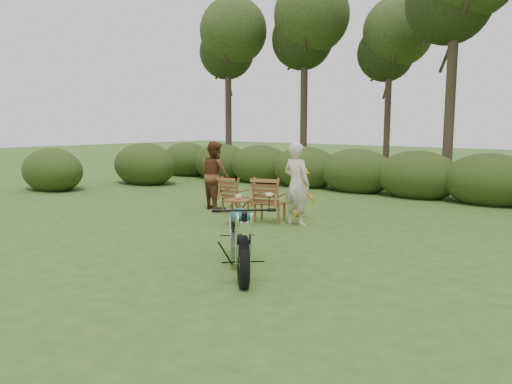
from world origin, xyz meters
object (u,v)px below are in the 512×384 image
Objects in this scene: lawn_chair_left at (236,212)px; child at (300,217)px; motorcycle at (240,268)px; adult_a at (296,225)px; lawn_chair_right at (270,221)px; side_table at (238,212)px; cup at (239,197)px; adult_b at (215,209)px.

child reaches higher than lawn_chair_left.
adult_a is (-1.20, 3.22, 0.00)m from motorcycle.
adult_a is at bearing 166.72° from lawn_chair_right.
child is at bearing 157.66° from motorcycle.
lawn_chair_right is at bearing 68.42° from side_table.
cup is 0.07× the size of adult_a.
lawn_chair_right is 1.79× the size of side_table.
lawn_chair_left is 0.50× the size of adult_a.
cup reaches higher than lawn_chair_right.
cup is 1.77m from child.
cup is (-0.01, 0.04, 0.33)m from side_table.
adult_b is at bearing 16.28° from child.
cup reaches higher than lawn_chair_left.
side_table is 0.47× the size of child.
adult_b is (-1.83, 1.19, -0.28)m from side_table.
lawn_chair_left is 0.74× the size of child.
cup reaches higher than side_table.
adult_a reaches higher than lawn_chair_right.
adult_a is at bearing 155.79° from motorcycle.
lawn_chair_right is 0.90m from child.
lawn_chair_right is 1.13× the size of lawn_chair_left.
lawn_chair_left is (-3.23, 3.53, 0.00)m from motorcycle.
adult_b is 2.38m from child.
motorcycle is 3.33m from cup.
cup is at bearing 177.07° from motorcycle.
motorcycle is at bearing 114.49° from adult_a.
motorcycle is 3.43m from adult_a.
motorcycle is 4.79m from lawn_chair_left.
cup is 1.39m from adult_a.
lawn_chair_right is 2.17m from adult_b.
lawn_chair_right is 0.85m from side_table.
lawn_chair_left is 0.51× the size of adult_b.
side_table is at bearing -71.47° from cup.
lawn_chair_left is at bearing 23.01° from child.
side_table reaches higher than lawn_chair_right.
motorcycle reaches higher than side_table.
lawn_chair_left is 1.59× the size of side_table.
adult_b reaches higher than motorcycle.
motorcycle is 2.55× the size of lawn_chair_left.
motorcycle reaches higher than child.
lawn_chair_right is 0.84× the size of child.
child is at bearing 71.55° from cup.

